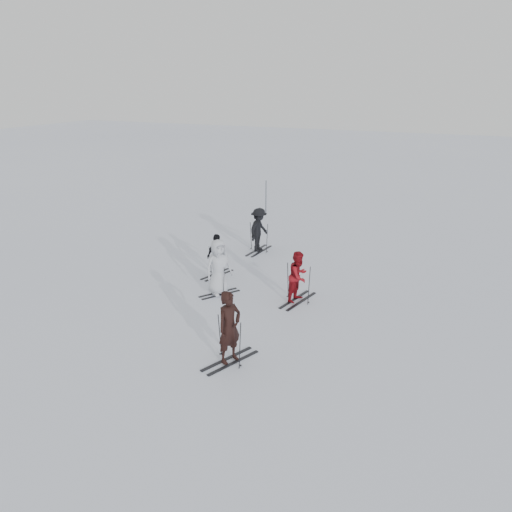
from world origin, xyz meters
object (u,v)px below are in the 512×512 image
(skier_uphill_left, at_px, (217,255))
(piste_marker, at_px, (266,196))
(skier_red, at_px, (299,277))
(skier_uphill_far, at_px, (259,230))
(skier_near_dark, at_px, (229,328))
(skier_grey, at_px, (219,268))

(skier_uphill_left, relative_size, piste_marker, 0.90)
(skier_red, distance_m, skier_uphill_left, 3.78)
(skier_uphill_far, relative_size, piste_marker, 1.06)
(skier_near_dark, relative_size, skier_grey, 1.01)
(skier_red, relative_size, skier_grey, 0.88)
(skier_grey, height_order, piste_marker, skier_grey)
(skier_uphill_left, bearing_deg, piste_marker, 27.86)
(skier_grey, relative_size, skier_uphill_left, 1.22)
(skier_grey, bearing_deg, skier_uphill_left, 64.65)
(skier_grey, xyz_separation_m, skier_uphill_far, (-0.58, 4.83, -0.04))
(skier_grey, relative_size, skier_uphill_far, 1.04)
(skier_near_dark, bearing_deg, piste_marker, 41.76)
(skier_near_dark, distance_m, skier_uphill_left, 6.31)
(skier_grey, xyz_separation_m, skier_uphill_left, (-0.93, 1.57, -0.18))
(skier_near_dark, relative_size, skier_uphill_left, 1.23)
(skier_red, height_order, skier_grey, skier_grey)
(skier_uphill_far, bearing_deg, skier_grey, -167.26)
(skier_near_dark, xyz_separation_m, skier_uphill_left, (-3.27, 5.40, -0.19))
(skier_uphill_far, xyz_separation_m, piste_marker, (-2.39, 6.50, -0.06))
(skier_grey, bearing_deg, skier_red, -43.97)
(skier_red, bearing_deg, skier_uphill_far, 50.26)
(skier_near_dark, relative_size, skier_red, 1.14)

